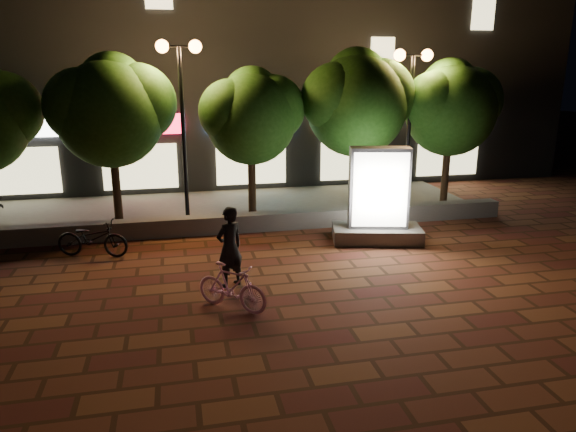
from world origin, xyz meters
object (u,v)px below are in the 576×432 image
object	(u,v)px
ad_kiosk	(378,204)
scooter_parked	(92,238)
tree_far_right	(452,104)
tree_left	(112,107)
tree_mid	(252,113)
street_lamp_left	(181,86)
scooter_pink	(232,287)
rider	(230,247)
tree_right	(358,99)
street_lamp_right	(411,88)

from	to	relation	value
ad_kiosk	scooter_parked	xyz separation A→B (m)	(-7.31, 0.32, -0.55)
tree_far_right	tree_left	bearing A→B (deg)	180.00
tree_left	tree_far_right	distance (m)	10.50
tree_mid	street_lamp_left	size ratio (longest dim) A/B	0.87
tree_far_right	ad_kiosk	bearing A→B (deg)	-139.59
tree_far_right	ad_kiosk	size ratio (longest dim) A/B	1.87
tree_left	street_lamp_left	size ratio (longest dim) A/B	0.94
scooter_parked	street_lamp_left	bearing A→B (deg)	-26.45
tree_left	ad_kiosk	size ratio (longest dim) A/B	1.92
tree_mid	scooter_pink	world-z (taller)	tree_mid
street_lamp_left	scooter_pink	xyz separation A→B (m)	(0.64, -6.20, -3.57)
ad_kiosk	rider	xyz separation A→B (m)	(-4.19, -2.24, -0.15)
scooter_pink	tree_right	bearing A→B (deg)	4.15
tree_left	scooter_parked	distance (m)	4.08
tree_left	tree_mid	distance (m)	4.00
tree_left	tree_far_right	size ratio (longest dim) A/B	1.03
street_lamp_left	rider	bearing A→B (deg)	-81.73
tree_right	rider	bearing A→B (deg)	-130.94
tree_mid	scooter_parked	xyz separation A→B (m)	(-4.43, -2.76, -2.75)
street_lamp_right	scooter_pink	size ratio (longest dim) A/B	3.24
tree_mid	ad_kiosk	size ratio (longest dim) A/B	1.77
scooter_parked	tree_mid	bearing A→B (deg)	-40.88
tree_mid	tree_far_right	bearing A→B (deg)	0.00
tree_mid	street_lamp_right	world-z (taller)	street_lamp_right
street_lamp_right	scooter_pink	xyz separation A→B (m)	(-6.36, -6.20, -3.43)
tree_mid	rider	distance (m)	5.96
tree_left	scooter_parked	xyz separation A→B (m)	(-0.44, -2.76, -2.98)
tree_far_right	rider	xyz separation A→B (m)	(-7.82, -5.33, -2.49)
street_lamp_right	scooter_parked	world-z (taller)	street_lamp_right
tree_left	scooter_pink	distance (m)	7.58
street_lamp_left	ad_kiosk	distance (m)	6.43
tree_left	tree_far_right	bearing A→B (deg)	-0.00
tree_far_right	scooter_parked	size ratio (longest dim) A/B	2.67
tree_mid	scooter_pink	distance (m)	7.17
ad_kiosk	scooter_pink	distance (m)	5.49
tree_left	scooter_parked	world-z (taller)	tree_left
scooter_pink	tree_left	bearing A→B (deg)	62.04
tree_left	tree_far_right	world-z (taller)	tree_left
tree_right	street_lamp_right	size ratio (longest dim) A/B	1.02
tree_left	street_lamp_right	world-z (taller)	street_lamp_right
rider	street_lamp_right	bearing A→B (deg)	-171.96
tree_right	ad_kiosk	bearing A→B (deg)	-97.85
ad_kiosk	scooter_pink	xyz separation A→B (m)	(-4.29, -3.38, -0.56)
tree_far_right	scooter_pink	distance (m)	10.63
street_lamp_right	scooter_parked	size ratio (longest dim) A/B	2.79
street_lamp_right	scooter_parked	distance (m)	10.30
street_lamp_left	tree_far_right	bearing A→B (deg)	1.76
tree_left	tree_right	xyz separation A→B (m)	(7.30, 0.00, 0.12)
tree_mid	street_lamp_left	xyz separation A→B (m)	(-2.05, -0.26, 0.81)
tree_mid	tree_right	distance (m)	3.32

